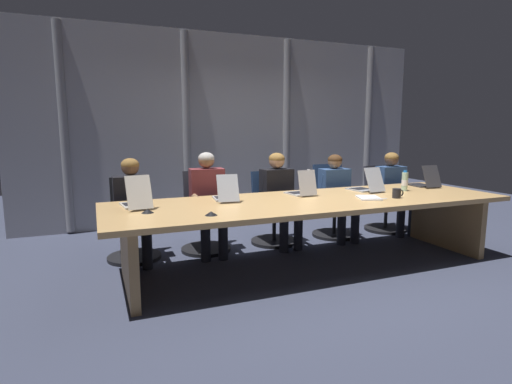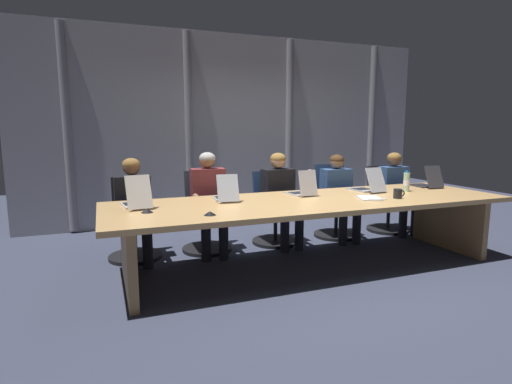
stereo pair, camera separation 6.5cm
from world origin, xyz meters
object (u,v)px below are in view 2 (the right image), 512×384
(laptop_left_end, at_px, (136,201))
(conference_mic_left_side, at_px, (147,211))
(laptop_left_mid, at_px, (226,195))
(laptop_right_mid, at_px, (367,187))
(person_right_end, at_px, (397,187))
(laptop_center, at_px, (302,190))
(coffee_mug_near, at_px, (398,194))
(office_chair_left_mid, at_px, (206,221))
(office_chair_right_mid, at_px, (335,209))
(person_left_mid, at_px, (209,197))
(person_center, at_px, (281,193))
(person_right_mid, at_px, (339,191))
(office_chair_center, at_px, (274,216))
(laptop_right_end, at_px, (426,183))
(spiral_notepad, at_px, (370,198))
(conference_mic_middle, at_px, (210,213))
(water_bottle_primary, at_px, (407,182))
(office_chair_right_end, at_px, (386,206))
(person_left_end, at_px, (134,203))
(office_chair_left_end, at_px, (134,228))
(water_bottle_secondary, at_px, (309,181))

(laptop_left_end, distance_m, conference_mic_left_side, 0.32)
(laptop_left_mid, xyz_separation_m, conference_mic_left_side, (-0.84, -0.35, -0.04))
(laptop_right_mid, bearing_deg, person_right_end, -65.17)
(laptop_center, bearing_deg, coffee_mug_near, -127.78)
(office_chair_left_mid, bearing_deg, office_chair_right_mid, 91.63)
(person_right_end, bearing_deg, laptop_left_mid, -76.50)
(person_left_mid, height_order, person_center, person_left_mid)
(office_chair_right_mid, bearing_deg, person_right_mid, -9.42)
(person_center, bearing_deg, office_chair_center, -173.81)
(office_chair_left_mid, height_order, person_right_end, person_right_end)
(laptop_right_end, distance_m, spiral_notepad, 1.32)
(office_chair_right_mid, bearing_deg, person_center, -75.58)
(person_right_end, bearing_deg, office_chair_right_mid, -98.35)
(laptop_center, height_order, office_chair_right_mid, laptop_center)
(office_chair_center, bearing_deg, office_chair_right_mid, 88.82)
(person_center, relative_size, conference_mic_middle, 10.66)
(laptop_center, relative_size, water_bottle_primary, 1.52)
(office_chair_right_end, height_order, water_bottle_primary, water_bottle_primary)
(person_right_end, xyz_separation_m, water_bottle_primary, (-0.49, -0.75, 0.19))
(conference_mic_left_side, bearing_deg, laptop_left_end, 102.84)
(office_chair_right_end, relative_size, person_left_end, 0.81)
(person_left_end, height_order, coffee_mug_near, person_left_end)
(office_chair_left_end, height_order, water_bottle_secondary, water_bottle_secondary)
(laptop_right_mid, xyz_separation_m, person_right_end, (0.93, 0.58, -0.14))
(office_chair_right_mid, bearing_deg, laptop_right_end, 56.22)
(office_chair_center, bearing_deg, person_right_end, 83.55)
(coffee_mug_near, bearing_deg, water_bottle_secondary, 130.29)
(person_left_mid, bearing_deg, person_left_end, -85.79)
(office_chair_left_end, height_order, office_chair_right_mid, office_chair_right_mid)
(water_bottle_primary, bearing_deg, office_chair_right_end, 63.15)
(person_right_mid, xyz_separation_m, water_bottle_primary, (0.45, -0.74, 0.20))
(person_right_end, height_order, conference_mic_middle, person_right_end)
(coffee_mug_near, height_order, spiral_notepad, coffee_mug_near)
(person_left_mid, relative_size, coffee_mug_near, 8.62)
(coffee_mug_near, xyz_separation_m, spiral_notepad, (-0.30, 0.08, -0.04))
(office_chair_left_end, bearing_deg, laptop_right_end, 78.08)
(water_bottle_primary, bearing_deg, person_right_mid, 121.22)
(laptop_center, height_order, spiral_notepad, laptop_center)
(water_bottle_secondary, bearing_deg, laptop_left_end, -172.56)
(laptop_center, bearing_deg, laptop_right_end, -95.09)
(office_chair_left_end, bearing_deg, spiral_notepad, 62.45)
(office_chair_right_end, xyz_separation_m, spiral_notepad, (-1.19, -1.19, 0.39))
(water_bottle_secondary, xyz_separation_m, coffee_mug_near, (0.66, -0.77, -0.07))
(person_center, bearing_deg, water_bottle_secondary, 29.19)
(laptop_left_end, bearing_deg, office_chair_right_mid, -81.15)
(person_center, xyz_separation_m, water_bottle_secondary, (0.22, -0.34, 0.18))
(person_center, relative_size, coffee_mug_near, 8.43)
(office_chair_right_mid, xyz_separation_m, conference_mic_left_side, (-2.62, -1.07, 0.38))
(person_center, xyz_separation_m, conference_mic_left_side, (-1.73, -0.91, 0.07))
(person_right_end, xyz_separation_m, spiral_notepad, (-1.23, -1.03, 0.09))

